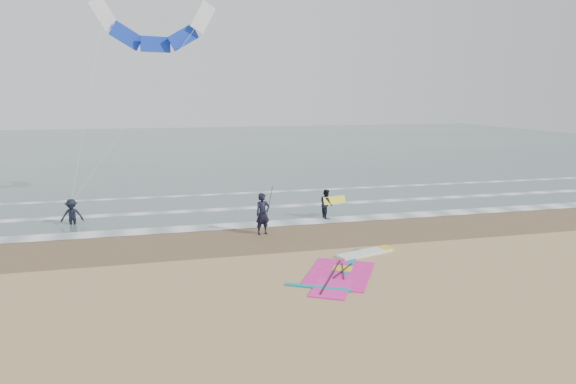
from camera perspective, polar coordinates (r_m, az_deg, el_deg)
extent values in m
plane|color=tan|center=(18.46, 9.75, -9.27)|extent=(120.00, 120.00, 0.00)
cube|color=#47605E|center=(64.53, -7.69, 5.04)|extent=(120.00, 80.00, 0.02)
cube|color=brown|center=(23.80, 3.92, -4.56)|extent=(120.00, 5.00, 0.01)
cube|color=white|center=(25.83, 2.42, -3.26)|extent=(120.00, 1.20, 0.02)
cube|color=white|center=(29.40, 0.32, -1.54)|extent=(120.00, 0.70, 0.02)
cube|color=white|center=(33.69, -1.59, 0.04)|extent=(120.00, 0.50, 0.01)
cube|color=white|center=(20.83, 8.50, -6.73)|extent=(2.51, 1.33, 0.12)
cube|color=yellow|center=(21.55, 10.80, -6.20)|extent=(0.60, 0.69, 0.13)
cube|color=#FF209E|center=(18.51, 5.74, -9.05)|extent=(3.42, 3.78, 0.04)
cube|color=#FF209E|center=(17.16, 4.86, -10.64)|extent=(1.89, 2.11, 0.04)
cube|color=#0C8C99|center=(19.96, 7.16, -7.58)|extent=(1.75, 2.81, 0.05)
cube|color=#0C8C99|center=(17.22, 3.40, -10.54)|extent=(2.05, 1.31, 0.05)
cube|color=yellow|center=(19.03, 6.08, -8.47)|extent=(0.88, 0.85, 0.05)
cylinder|color=black|center=(18.20, 4.79, -9.28)|extent=(1.81, 3.07, 0.06)
cylinder|color=black|center=(18.73, 6.11, -8.65)|extent=(1.20, 1.33, 0.04)
cylinder|color=black|center=(18.73, 6.11, -8.65)|extent=(0.58, 1.68, 0.04)
imported|color=black|center=(23.33, -2.82, -2.45)|extent=(0.80, 0.63, 1.91)
imported|color=black|center=(26.42, 4.27, -1.33)|extent=(0.63, 0.78, 1.53)
imported|color=black|center=(27.12, -22.93, -1.72)|extent=(1.07, 0.62, 1.65)
cylinder|color=black|center=(23.30, -2.11, -1.34)|extent=(0.17, 0.86, 1.82)
cube|color=yellow|center=(26.41, 5.17, -0.90)|extent=(1.30, 0.51, 0.39)
cube|color=white|center=(30.32, -19.84, 18.14)|extent=(1.51, 0.54, 1.83)
cube|color=#1233C2|center=(30.11, -17.53, 16.21)|extent=(1.79, 0.62, 1.54)
cube|color=#1233C2|center=(30.04, -14.51, 15.60)|extent=(1.60, 0.56, 0.84)
cube|color=#1233C2|center=(30.12, -11.56, 16.48)|extent=(1.79, 0.62, 1.54)
cube|color=white|center=(30.33, -9.45, 18.61)|extent=(1.51, 0.54, 1.83)
cylinder|color=beige|center=(28.28, -21.35, 9.03)|extent=(1.75, 3.71, 9.43)
cylinder|color=beige|center=(28.08, -16.00, 9.34)|extent=(6.97, 3.71, 9.44)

